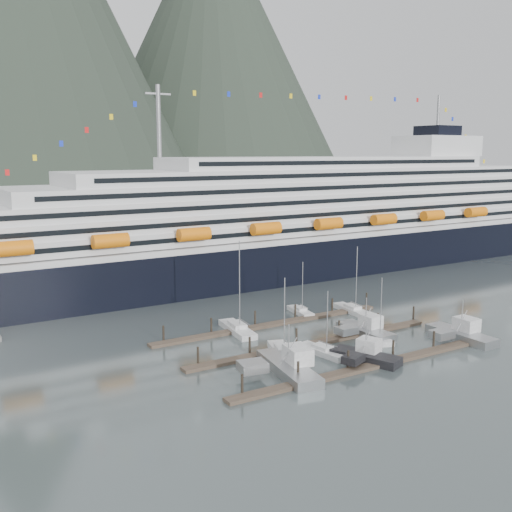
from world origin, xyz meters
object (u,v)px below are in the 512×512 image
object	(u,v)px
sailboat_g	(352,310)
trawler_b	(365,356)
sailboat_e	(237,330)
trawler_e	(365,330)
trawler_a	(287,367)
trawler_d	(460,334)
cruise_ship	(302,226)
sailboat_h	(378,338)
sailboat_b	(283,353)
sailboat_f	(300,312)
sailboat_c	(322,352)

from	to	relation	value
sailboat_g	trawler_b	distance (m)	28.35
sailboat_e	trawler_e	world-z (taller)	sailboat_e
trawler_a	trawler_d	bearing A→B (deg)	-84.08
cruise_ship	trawler_a	xyz separation A→B (m)	(-46.38, -60.32, -11.05)
trawler_d	sailboat_h	bearing A→B (deg)	60.09
sailboat_b	trawler_e	bearing A→B (deg)	-65.40
cruise_ship	sailboat_b	size ratio (longest dim) A/B	15.89
sailboat_f	trawler_a	bearing A→B (deg)	150.47
sailboat_e	sailboat_g	distance (m)	26.14
sailboat_g	trawler_e	bearing A→B (deg)	152.83
sailboat_c	sailboat_g	distance (m)	26.43
sailboat_b	sailboat_h	xyz separation A→B (m)	(18.26, -1.90, -0.03)
cruise_ship	sailboat_f	bearing A→B (deg)	-126.33
sailboat_c	sailboat_g	bearing A→B (deg)	-59.10
sailboat_e	trawler_d	distance (m)	38.41
sailboat_h	cruise_ship	bearing A→B (deg)	-7.90
sailboat_c	sailboat_f	size ratio (longest dim) A/B	0.99
trawler_b	trawler_d	world-z (taller)	trawler_d
trawler_b	sailboat_e	bearing A→B (deg)	-0.35
trawler_b	trawler_d	xyz separation A→B (m)	(21.23, -0.30, 0.06)
sailboat_e	sailboat_b	bearing A→B (deg)	-172.98
sailboat_b	cruise_ship	bearing A→B (deg)	-17.71
sailboat_c	trawler_b	size ratio (longest dim) A/B	0.96
sailboat_c	trawler_d	distance (m)	25.56
sailboat_b	sailboat_e	size ratio (longest dim) A/B	0.77
trawler_e	sailboat_g	bearing A→B (deg)	-33.18
sailboat_g	trawler_e	distance (m)	15.18
sailboat_e	sailboat_g	size ratio (longest dim) A/B	1.23
sailboat_b	sailboat_e	xyz separation A→B (m)	(0.22, 14.57, 0.04)
sailboat_f	trawler_a	world-z (taller)	sailboat_f
cruise_ship	sailboat_g	size ratio (longest dim) A/B	15.10
cruise_ship	sailboat_e	world-z (taller)	cruise_ship
trawler_b	trawler_e	bearing A→B (deg)	-63.46
trawler_b	sailboat_b	bearing A→B (deg)	25.31
trawler_d	sailboat_b	bearing A→B (deg)	73.64
sailboat_b	trawler_d	xyz separation A→B (m)	(30.56, -8.99, 0.53)
sailboat_h	trawler_a	xyz separation A→B (m)	(-21.91, -4.70, 0.60)
sailboat_g	sailboat_c	bearing A→B (deg)	134.49
sailboat_e	sailboat_h	world-z (taller)	sailboat_e
cruise_ship	trawler_d	distance (m)	64.82
sailboat_e	trawler_b	xyz separation A→B (m)	(9.11, -23.26, 0.43)
sailboat_b	sailboat_c	world-z (taller)	sailboat_b
sailboat_g	trawler_d	bearing A→B (deg)	-164.11
sailboat_g	trawler_e	size ratio (longest dim) A/B	1.21
sailboat_h	trawler_a	distance (m)	22.42
sailboat_f	sailboat_g	bearing A→B (deg)	-107.51
sailboat_f	trawler_d	bearing A→B (deg)	-144.35
sailboat_e	trawler_d	xyz separation A→B (m)	(30.34, -23.56, 0.49)
trawler_a	trawler_b	world-z (taller)	trawler_a
sailboat_b	trawler_e	world-z (taller)	sailboat_b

